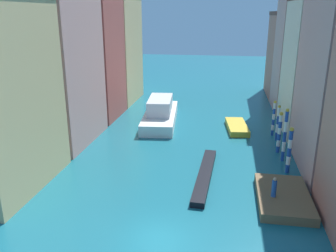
{
  "coord_description": "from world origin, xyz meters",
  "views": [
    {
      "loc": [
        3.73,
        -18.45,
        13.54
      ],
      "look_at": [
        -2.52,
        18.39,
        1.5
      ],
      "focal_mm": 37.59,
      "sensor_mm": 36.0,
      "label": 1
    }
  ],
  "objects_px": {
    "mooring_pole_3": "(278,123)",
    "motorboat_0": "(237,127)",
    "mooring_pole_4": "(274,118)",
    "mooring_pole_1": "(285,135)",
    "mooring_pole_2": "(279,132)",
    "person_on_dock": "(274,188)",
    "waterfront_dock": "(283,197)",
    "gondola_black": "(205,175)",
    "vaporetto_white": "(160,113)",
    "mooring_pole_0": "(289,150)"
  },
  "relations": [
    {
      "from": "mooring_pole_0",
      "to": "motorboat_0",
      "type": "height_order",
      "value": "mooring_pole_0"
    },
    {
      "from": "mooring_pole_3",
      "to": "waterfront_dock",
      "type": "bearing_deg",
      "value": -94.63
    },
    {
      "from": "vaporetto_white",
      "to": "mooring_pole_0",
      "type": "bearing_deg",
      "value": -42.92
    },
    {
      "from": "mooring_pole_4",
      "to": "mooring_pole_2",
      "type": "bearing_deg",
      "value": -90.14
    },
    {
      "from": "person_on_dock",
      "to": "vaporetto_white",
      "type": "relative_size",
      "value": 0.12
    },
    {
      "from": "mooring_pole_1",
      "to": "motorboat_0",
      "type": "height_order",
      "value": "mooring_pole_1"
    },
    {
      "from": "gondola_black",
      "to": "motorboat_0",
      "type": "distance_m",
      "value": 14.1
    },
    {
      "from": "mooring_pole_2",
      "to": "vaporetto_white",
      "type": "relative_size",
      "value": 0.34
    },
    {
      "from": "mooring_pole_4",
      "to": "gondola_black",
      "type": "height_order",
      "value": "mooring_pole_4"
    },
    {
      "from": "mooring_pole_4",
      "to": "motorboat_0",
      "type": "xyz_separation_m",
      "value": [
        -4.0,
        1.5,
        -1.79
      ]
    },
    {
      "from": "mooring_pole_1",
      "to": "gondola_black",
      "type": "relative_size",
      "value": 0.5
    },
    {
      "from": "waterfront_dock",
      "to": "mooring_pole_1",
      "type": "bearing_deg",
      "value": 82.85
    },
    {
      "from": "vaporetto_white",
      "to": "gondola_black",
      "type": "bearing_deg",
      "value": -65.82
    },
    {
      "from": "mooring_pole_3",
      "to": "gondola_black",
      "type": "height_order",
      "value": "mooring_pole_3"
    },
    {
      "from": "mooring_pole_4",
      "to": "motorboat_0",
      "type": "height_order",
      "value": "mooring_pole_4"
    },
    {
      "from": "mooring_pole_3",
      "to": "mooring_pole_2",
      "type": "bearing_deg",
      "value": -94.45
    },
    {
      "from": "mooring_pole_3",
      "to": "motorboat_0",
      "type": "xyz_separation_m",
      "value": [
        -4.26,
        3.15,
        -1.73
      ]
    },
    {
      "from": "mooring_pole_4",
      "to": "waterfront_dock",
      "type": "bearing_deg",
      "value": -93.16
    },
    {
      "from": "vaporetto_white",
      "to": "waterfront_dock",
      "type": "bearing_deg",
      "value": -54.71
    },
    {
      "from": "waterfront_dock",
      "to": "mooring_pole_0",
      "type": "bearing_deg",
      "value": 78.65
    },
    {
      "from": "mooring_pole_3",
      "to": "motorboat_0",
      "type": "distance_m",
      "value": 5.58
    },
    {
      "from": "person_on_dock",
      "to": "mooring_pole_4",
      "type": "bearing_deg",
      "value": 84.0
    },
    {
      "from": "mooring_pole_0",
      "to": "waterfront_dock",
      "type": "bearing_deg",
      "value": -101.35
    },
    {
      "from": "mooring_pole_4",
      "to": "motorboat_0",
      "type": "bearing_deg",
      "value": 159.46
    },
    {
      "from": "vaporetto_white",
      "to": "mooring_pole_1",
      "type": "bearing_deg",
      "value": -36.61
    },
    {
      "from": "mooring_pole_1",
      "to": "mooring_pole_3",
      "type": "height_order",
      "value": "mooring_pole_1"
    },
    {
      "from": "mooring_pole_3",
      "to": "mooring_pole_4",
      "type": "height_order",
      "value": "mooring_pole_4"
    },
    {
      "from": "person_on_dock",
      "to": "mooring_pole_4",
      "type": "relative_size",
      "value": 0.37
    },
    {
      "from": "mooring_pole_0",
      "to": "mooring_pole_3",
      "type": "relative_size",
      "value": 1.05
    },
    {
      "from": "mooring_pole_0",
      "to": "mooring_pole_4",
      "type": "relative_size",
      "value": 1.02
    },
    {
      "from": "waterfront_dock",
      "to": "mooring_pole_3",
      "type": "bearing_deg",
      "value": 85.37
    },
    {
      "from": "mooring_pole_3",
      "to": "motorboat_0",
      "type": "relative_size",
      "value": 0.65
    },
    {
      "from": "mooring_pole_1",
      "to": "mooring_pole_2",
      "type": "xyz_separation_m",
      "value": [
        -0.16,
        2.25,
        -0.47
      ]
    },
    {
      "from": "mooring_pole_1",
      "to": "motorboat_0",
      "type": "bearing_deg",
      "value": 114.85
    },
    {
      "from": "mooring_pole_1",
      "to": "mooring_pole_3",
      "type": "distance_m",
      "value": 5.83
    },
    {
      "from": "waterfront_dock",
      "to": "vaporetto_white",
      "type": "relative_size",
      "value": 0.52
    },
    {
      "from": "waterfront_dock",
      "to": "gondola_black",
      "type": "relative_size",
      "value": 0.62
    },
    {
      "from": "mooring_pole_4",
      "to": "motorboat_0",
      "type": "relative_size",
      "value": 0.66
    },
    {
      "from": "waterfront_dock",
      "to": "mooring_pole_4",
      "type": "relative_size",
      "value": 1.57
    },
    {
      "from": "vaporetto_white",
      "to": "mooring_pole_3",
      "type": "bearing_deg",
      "value": -17.9
    },
    {
      "from": "mooring_pole_2",
      "to": "vaporetto_white",
      "type": "bearing_deg",
      "value": 149.54
    },
    {
      "from": "mooring_pole_2",
      "to": "mooring_pole_4",
      "type": "height_order",
      "value": "mooring_pole_2"
    },
    {
      "from": "waterfront_dock",
      "to": "mooring_pole_4",
      "type": "distance_m",
      "value": 15.49
    },
    {
      "from": "mooring_pole_0",
      "to": "gondola_black",
      "type": "xyz_separation_m",
      "value": [
        -7.15,
        -2.18,
        -1.94
      ]
    },
    {
      "from": "gondola_black",
      "to": "mooring_pole_2",
      "type": "bearing_deg",
      "value": 45.63
    },
    {
      "from": "mooring_pole_0",
      "to": "motorboat_0",
      "type": "relative_size",
      "value": 0.68
    },
    {
      "from": "person_on_dock",
      "to": "mooring_pole_3",
      "type": "distance_m",
      "value": 14.45
    },
    {
      "from": "person_on_dock",
      "to": "mooring_pole_1",
      "type": "bearing_deg",
      "value": 77.92
    },
    {
      "from": "person_on_dock",
      "to": "motorboat_0",
      "type": "distance_m",
      "value": 17.64
    },
    {
      "from": "waterfront_dock",
      "to": "motorboat_0",
      "type": "bearing_deg",
      "value": 100.59
    }
  ]
}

